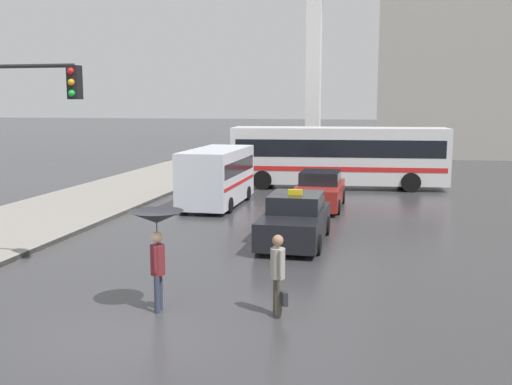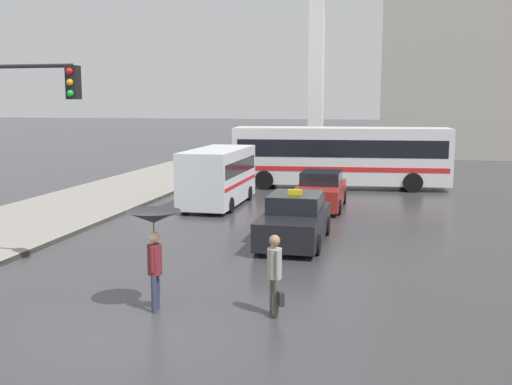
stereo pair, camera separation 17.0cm
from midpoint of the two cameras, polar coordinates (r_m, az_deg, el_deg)
ground_plane at (r=11.82m, az=-13.27°, el=-13.26°), size 300.00×300.00×0.00m
taxi at (r=18.76m, az=3.49°, el=-2.67°), size 1.91×4.39×1.69m
sedan_red at (r=25.01m, az=5.89°, el=0.12°), size 1.91×4.31×1.52m
ambulance_van at (r=25.46m, az=-3.92°, el=1.75°), size 2.10×5.42×2.42m
city_bus at (r=31.10m, az=7.70°, el=3.62°), size 11.05×3.42×3.09m
pedestrian_with_umbrella at (r=12.55m, az=-9.81°, el=-3.45°), size 1.13×1.13×2.14m
pedestrian_man at (r=12.30m, az=1.71°, el=-7.36°), size 0.47×0.53×1.70m
traffic_light at (r=16.16m, az=-22.64°, el=6.08°), size 3.30×0.38×5.53m
monument_cross at (r=39.35m, az=5.46°, el=16.99°), size 7.88×0.90×17.90m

